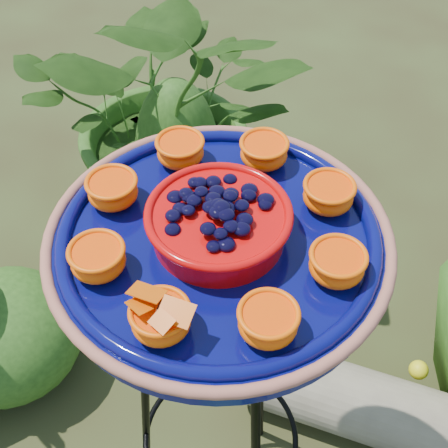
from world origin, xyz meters
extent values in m
plane|color=#2D2514|center=(0.00, 0.00, 0.00)|extent=(20.00, 20.00, 0.00)
torus|color=black|center=(0.10, -0.09, 0.97)|extent=(0.30, 0.30, 0.02)
torus|color=black|center=(0.10, -0.09, 0.34)|extent=(0.38, 0.38, 0.01)
cylinder|color=black|center=(0.09, 0.07, 0.48)|extent=(0.02, 0.10, 0.97)
cylinder|color=black|center=(-0.04, -0.18, 0.48)|extent=(0.09, 0.07, 0.97)
cylinder|color=#060950|center=(0.10, -0.09, 1.00)|extent=(0.53, 0.53, 0.04)
torus|color=#AA5E4D|center=(0.10, -0.09, 1.02)|extent=(0.52, 0.52, 0.02)
torus|color=#060950|center=(0.10, -0.09, 1.03)|extent=(0.48, 0.48, 0.02)
cylinder|color=red|center=(0.10, -0.09, 1.05)|extent=(0.21, 0.21, 0.05)
torus|color=red|center=(0.10, -0.09, 1.07)|extent=(0.21, 0.21, 0.01)
ellipsoid|color=black|center=(0.10, -0.09, 1.08)|extent=(0.17, 0.17, 0.04)
ellipsoid|color=#FF3A02|center=(0.27, -0.05, 1.04)|extent=(0.08, 0.08, 0.04)
cylinder|color=#FF5305|center=(0.27, -0.05, 1.06)|extent=(0.07, 0.07, 0.01)
ellipsoid|color=#FF3A02|center=(0.19, 0.06, 1.04)|extent=(0.08, 0.08, 0.04)
cylinder|color=#FF5305|center=(0.19, 0.06, 1.06)|extent=(0.07, 0.07, 0.01)
ellipsoid|color=#FF3A02|center=(0.05, 0.08, 1.04)|extent=(0.08, 0.08, 0.04)
cylinder|color=#FF5305|center=(0.05, 0.08, 1.06)|extent=(0.07, 0.07, 0.01)
ellipsoid|color=#FF3A02|center=(-0.06, 0.00, 1.04)|extent=(0.08, 0.08, 0.04)
cylinder|color=#FF5305|center=(-0.06, 0.00, 1.06)|extent=(0.07, 0.07, 0.01)
ellipsoid|color=#FF3A02|center=(-0.08, -0.13, 1.04)|extent=(0.08, 0.08, 0.04)
cylinder|color=#FF5305|center=(-0.08, -0.13, 1.06)|extent=(0.07, 0.07, 0.01)
ellipsoid|color=#FF3A02|center=(0.01, -0.24, 1.04)|extent=(0.08, 0.08, 0.04)
cylinder|color=#FF5305|center=(0.01, -0.24, 1.06)|extent=(0.07, 0.07, 0.01)
ellipsoid|color=#FF3A02|center=(0.14, -0.26, 1.04)|extent=(0.08, 0.08, 0.04)
cylinder|color=#FF5305|center=(0.14, -0.26, 1.06)|extent=(0.07, 0.07, 0.01)
ellipsoid|color=#FF3A02|center=(0.25, -0.18, 1.04)|extent=(0.08, 0.08, 0.04)
cylinder|color=#FF5305|center=(0.25, -0.18, 1.06)|extent=(0.07, 0.07, 0.01)
cylinder|color=black|center=(0.14, -0.26, 1.07)|extent=(0.02, 0.03, 0.00)
cube|color=#FF5F05|center=(0.12, -0.26, 1.08)|extent=(0.05, 0.04, 0.01)
cube|color=#FF5F05|center=(0.16, -0.26, 1.08)|extent=(0.05, 0.04, 0.01)
cylinder|color=gray|center=(0.26, 0.30, 0.10)|extent=(0.63, 0.37, 0.20)
imported|color=#204412|center=(-0.66, 0.63, 0.48)|extent=(1.11, 1.06, 0.95)
camera|label=1|loc=(0.48, -0.57, 1.71)|focal=50.00mm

